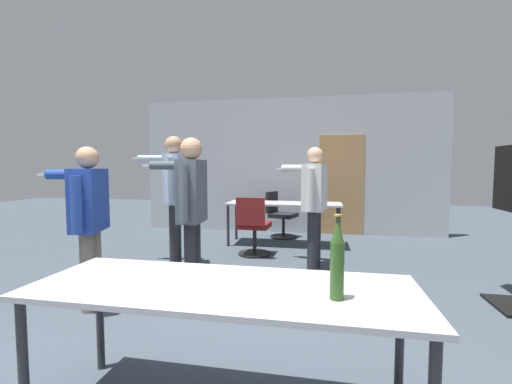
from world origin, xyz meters
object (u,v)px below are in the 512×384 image
at_px(person_near_casual, 314,197).
at_px(person_left_plaid, 88,212).
at_px(person_right_polo, 173,187).
at_px(person_far_watching, 191,202).
at_px(office_chair_far_left, 253,228).
at_px(beer_bottle, 337,260).
at_px(office_chair_mid_tucked, 280,216).

bearing_deg(person_near_casual, person_left_plaid, 140.23).
bearing_deg(person_right_polo, person_far_watching, -155.45).
height_order(office_chair_far_left, beer_bottle, beer_bottle).
relative_size(person_near_casual, person_far_watching, 0.98).
bearing_deg(person_near_casual, person_right_polo, 108.63).
bearing_deg(office_chair_far_left, office_chair_mid_tucked, 85.13).
height_order(person_far_watching, person_left_plaid, person_far_watching).
relative_size(person_far_watching, beer_bottle, 4.15).
distance_m(person_near_casual, office_chair_mid_tucked, 2.22).
relative_size(office_chair_far_left, office_chair_mid_tucked, 1.03).
distance_m(person_far_watching, person_left_plaid, 0.99).
bearing_deg(beer_bottle, office_chair_far_left, 107.58).
distance_m(person_right_polo, person_far_watching, 1.29).
distance_m(person_right_polo, office_chair_mid_tucked, 2.69).
bearing_deg(person_left_plaid, office_chair_far_left, -41.85).
height_order(person_far_watching, office_chair_far_left, person_far_watching).
xyz_separation_m(person_near_casual, person_far_watching, (-1.22, -1.37, 0.04)).
xyz_separation_m(person_right_polo, person_near_casual, (1.91, 0.28, -0.13)).
bearing_deg(office_chair_far_left, person_right_polo, -138.06).
bearing_deg(person_right_polo, office_chair_mid_tucked, -35.21).
bearing_deg(person_right_polo, office_chair_far_left, -59.34).
bearing_deg(person_far_watching, beer_bottle, -142.74).
bearing_deg(person_left_plaid, beer_bottle, -133.40).
distance_m(person_left_plaid, office_chair_far_left, 2.60).
bearing_deg(beer_bottle, office_chair_mid_tucked, 99.99).
xyz_separation_m(person_right_polo, office_chair_far_left, (0.97, 0.77, -0.68)).
height_order(person_right_polo, person_left_plaid, person_right_polo).
bearing_deg(person_left_plaid, person_near_casual, -64.35).
xyz_separation_m(office_chair_far_left, beer_bottle, (1.12, -3.55, 0.51)).
bearing_deg(office_chair_mid_tucked, person_far_watching, 10.08).
bearing_deg(person_far_watching, office_chair_far_left, -11.31).
relative_size(person_near_casual, office_chair_mid_tucked, 1.84).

